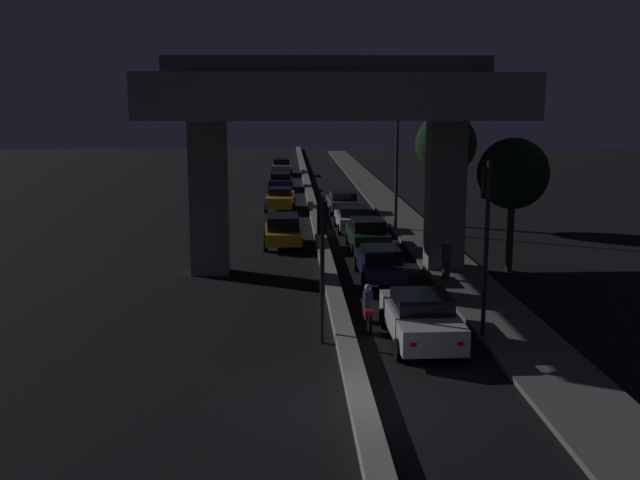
{
  "coord_description": "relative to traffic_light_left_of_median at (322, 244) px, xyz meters",
  "views": [
    {
      "loc": [
        -1.74,
        -17.16,
        7.36
      ],
      "look_at": [
        -0.26,
        16.29,
        1.09
      ],
      "focal_mm": 42.0,
      "sensor_mm": 36.0,
      "label": 1
    }
  ],
  "objects": [
    {
      "name": "roadside_tree_kerbside_near",
      "position": [
        8.61,
        9.38,
        1.15
      ],
      "size": [
        3.06,
        3.06,
        5.81
      ],
      "color": "#38281C",
      "rests_on": "ground_plane"
    },
    {
      "name": "elevated_overpass",
      "position": [
        0.7,
        9.62,
        4.06
      ],
      "size": [
        13.83,
        13.31,
        9.19
      ],
      "color": "gray",
      "rests_on": "ground_plane"
    },
    {
      "name": "motorcycle_red_filtering_near",
      "position": [
        1.57,
        1.4,
        -2.48
      ],
      "size": [
        0.32,
        1.91,
        1.48
      ],
      "rotation": [
        0.0,
        0.0,
        1.56
      ],
      "color": "black",
      "rests_on": "ground_plane"
    },
    {
      "name": "ground_plane",
      "position": [
        0.7,
        -4.96,
        -3.1
      ],
      "size": [
        200.0,
        200.0,
        0.0
      ],
      "primitive_type": "plane",
      "color": "black"
    },
    {
      "name": "car_dark_blue_second",
      "position": [
        2.8,
        8.12,
        -2.39
      ],
      "size": [
        1.89,
        4.8,
        1.38
      ],
      "rotation": [
        0.0,
        0.0,
        1.58
      ],
      "color": "#141938",
      "rests_on": "ground_plane"
    },
    {
      "name": "median_divider",
      "position": [
        0.7,
        30.04,
        -2.93
      ],
      "size": [
        0.6,
        126.0,
        0.35
      ],
      "primitive_type": "cube",
      "color": "gray",
      "rests_on": "ground_plane"
    },
    {
      "name": "car_white_fourth",
      "position": [
        2.72,
        19.98,
        -2.37
      ],
      "size": [
        2.04,
        4.2,
        1.41
      ],
      "rotation": [
        0.0,
        0.0,
        1.58
      ],
      "color": "silver",
      "rests_on": "ground_plane"
    },
    {
      "name": "car_dark_green_third",
      "position": [
        2.95,
        14.35,
        -2.3
      ],
      "size": [
        2.01,
        4.38,
        1.59
      ],
      "rotation": [
        0.0,
        0.0,
        1.59
      ],
      "color": "black",
      "rests_on": "ground_plane"
    },
    {
      "name": "car_taxi_yellow_second_oncoming",
      "position": [
        -1.51,
        28.48,
        -2.33
      ],
      "size": [
        2.09,
        4.6,
        1.5
      ],
      "rotation": [
        0.0,
        0.0,
        -1.62
      ],
      "color": "gold",
      "rests_on": "ground_plane"
    },
    {
      "name": "pedestrian_on_sidewalk",
      "position": [
        5.4,
        7.31,
        -2.13
      ],
      "size": [
        0.37,
        0.37,
        1.64
      ],
      "color": "#2D261E",
      "rests_on": "sidewalk_right"
    },
    {
      "name": "traffic_light_right_of_median",
      "position": [
        4.99,
        -0.01,
        0.69
      ],
      "size": [
        0.3,
        0.49,
        5.59
      ],
      "color": "black",
      "rests_on": "ground_plane"
    },
    {
      "name": "car_taxi_yellow_lead_oncoming",
      "position": [
        -1.28,
        15.51,
        -2.26
      ],
      "size": [
        2.03,
        4.09,
        1.61
      ],
      "rotation": [
        0.0,
        0.0,
        -1.55
      ],
      "color": "gold",
      "rests_on": "ground_plane"
    },
    {
      "name": "car_white_lead",
      "position": [
        3.02,
        -0.21,
        -2.29
      ],
      "size": [
        2.09,
        4.81,
        1.59
      ],
      "rotation": [
        0.0,
        0.0,
        1.58
      ],
      "color": "silver",
      "rests_on": "ground_plane"
    },
    {
      "name": "car_silver_fourth_oncoming",
      "position": [
        -1.53,
        52.77,
        -2.27
      ],
      "size": [
        2.06,
        4.67,
        1.61
      ],
      "rotation": [
        0.0,
        0.0,
        -1.6
      ],
      "color": "gray",
      "rests_on": "ground_plane"
    },
    {
      "name": "sidewalk_right",
      "position": [
        6.14,
        23.04,
        -3.02
      ],
      "size": [
        2.51,
        126.0,
        0.16
      ],
      "primitive_type": "cube",
      "color": "#5B5956",
      "rests_on": "ground_plane"
    },
    {
      "name": "street_lamp",
      "position": [
        4.82,
        19.69,
        1.59
      ],
      "size": [
        2.23,
        0.32,
        7.93
      ],
      "color": "#2D2D30",
      "rests_on": "ground_plane"
    },
    {
      "name": "roadside_tree_kerbside_mid",
      "position": [
        8.27,
        21.52,
        1.69
      ],
      "size": [
        3.59,
        3.59,
        6.63
      ],
      "color": "#38281C",
      "rests_on": "ground_plane"
    },
    {
      "name": "car_grey_fifth",
      "position": [
        2.62,
        26.73,
        -2.34
      ],
      "size": [
        2.11,
        4.18,
        1.42
      ],
      "rotation": [
        0.0,
        0.0,
        1.61
      ],
      "color": "#515459",
      "rests_on": "ground_plane"
    },
    {
      "name": "car_dark_blue_third_oncoming",
      "position": [
        -1.56,
        40.56,
        -2.38
      ],
      "size": [
        2.07,
        4.23,
        1.36
      ],
      "rotation": [
        0.0,
        0.0,
        -1.59
      ],
      "color": "#141938",
      "rests_on": "ground_plane"
    },
    {
      "name": "traffic_light_left_of_median",
      "position": [
        0.0,
        0.0,
        0.0
      ],
      "size": [
        0.3,
        0.49,
        4.54
      ],
      "color": "black",
      "rests_on": "ground_plane"
    }
  ]
}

